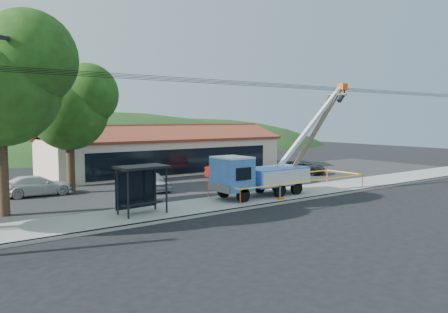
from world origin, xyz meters
TOP-DOWN VIEW (x-y plane):
  - ground at (0.00, 0.00)m, footprint 120.00×120.00m
  - curb at (0.00, 2.10)m, footprint 60.00×0.25m
  - sidewalk at (0.00, 4.00)m, footprint 60.00×4.00m
  - parking_lot at (0.00, 12.00)m, footprint 60.00×12.00m
  - strip_mall at (4.00, 19.98)m, footprint 22.50×8.53m
  - tree_lot at (-7.00, 13.00)m, footprint 6.30×5.60m
  - hill_center at (10.00, 55.00)m, footprint 89.60×64.00m
  - hill_east at (30.00, 55.00)m, footprint 72.80×52.00m
  - utility_truck at (2.52, 4.31)m, footprint 11.55×3.66m
  - leaning_pole at (7.64, 4.23)m, footprint 6.56×1.80m
  - bus_shelter at (-6.01, 4.13)m, footprint 2.73×1.76m
  - caution_tape at (5.39, 4.35)m, footprint 11.59×3.42m
  - car_silver at (-2.07, 10.80)m, footprint 1.67×4.05m
  - car_red at (5.47, 11.28)m, footprint 2.70×4.80m
  - car_white at (-9.13, 13.42)m, footprint 4.65×2.03m
  - car_dark at (13.51, 11.00)m, footprint 3.70×4.82m

SIDE VIEW (x-z plane):
  - ground at x=0.00m, z-range 0.00..0.00m
  - hill_center at x=10.00m, z-range -16.00..16.00m
  - hill_east at x=30.00m, z-range -13.00..13.00m
  - car_silver at x=-2.07m, z-range -0.69..0.69m
  - car_red at x=5.47m, z-range -0.75..0.75m
  - car_white at x=-9.13m, z-range -0.67..0.67m
  - car_dark at x=13.51m, z-range -0.61..0.61m
  - parking_lot at x=0.00m, z-range 0.00..0.10m
  - curb at x=0.00m, z-range 0.00..0.15m
  - sidewalk at x=0.00m, z-range 0.00..0.15m
  - caution_tape at x=5.39m, z-range 0.40..1.39m
  - utility_truck at x=2.52m, z-range -2.23..5.44m
  - strip_mall at x=4.00m, z-range -0.46..4.22m
  - bus_shelter at x=-6.01m, z-range 0.75..3.32m
  - leaning_pole at x=7.64m, z-range 0.43..8.05m
  - tree_lot at x=-7.00m, z-range 1.74..10.68m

